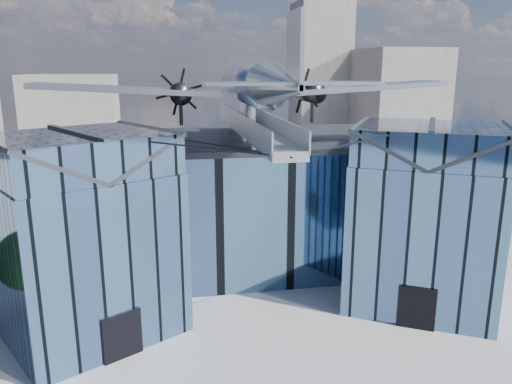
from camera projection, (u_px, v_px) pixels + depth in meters
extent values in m
plane|color=gray|center=(262.00, 306.00, 32.67)|extent=(120.00, 120.00, 0.00)
cube|color=#486B93|center=(240.00, 201.00, 40.09)|extent=(28.00, 14.00, 9.50)
cube|color=#292C31|center=(240.00, 139.00, 38.88)|extent=(28.00, 14.00, 0.40)
cube|color=#486B93|center=(86.00, 254.00, 28.69)|extent=(11.79, 11.43, 9.50)
cube|color=#486B93|center=(78.00, 154.00, 27.26)|extent=(11.56, 11.20, 2.20)
cube|color=#292C31|center=(35.00, 158.00, 25.84)|extent=(7.98, 9.23, 2.40)
cube|color=#292C31|center=(116.00, 149.00, 28.68)|extent=(7.98, 9.23, 2.40)
cube|color=#292C31|center=(76.00, 133.00, 26.98)|extent=(4.30, 7.10, 0.18)
cube|color=black|center=(122.00, 336.00, 26.55)|extent=(2.03, 1.32, 2.60)
cube|color=black|center=(156.00, 237.00, 31.53)|extent=(0.34, 0.34, 9.50)
cube|color=#486B93|center=(423.00, 232.00, 32.43)|extent=(11.79, 11.43, 9.50)
cube|color=#486B93|center=(431.00, 143.00, 30.99)|extent=(11.56, 11.20, 2.20)
cube|color=#292C31|center=(393.00, 141.00, 31.72)|extent=(7.98, 9.23, 2.40)
cube|color=#292C31|center=(470.00, 145.00, 30.27)|extent=(7.98, 9.23, 2.40)
cube|color=#292C31|center=(432.00, 125.00, 30.71)|extent=(4.30, 7.10, 0.18)
cube|color=black|center=(416.00, 308.00, 29.57)|extent=(2.03, 1.32, 2.60)
cube|color=black|center=(353.00, 225.00, 33.88)|extent=(0.34, 0.34, 9.50)
cube|color=#9A9FA7|center=(252.00, 130.00, 33.29)|extent=(1.80, 21.00, 0.50)
cube|color=#9A9FA7|center=(238.00, 121.00, 32.98)|extent=(0.08, 21.00, 1.10)
cube|color=#9A9FA7|center=(265.00, 120.00, 33.30)|extent=(0.08, 21.00, 1.10)
cylinder|color=#9A9FA7|center=(232.00, 124.00, 42.51)|extent=(0.44, 0.44, 1.35)
cylinder|color=#9A9FA7|center=(244.00, 133.00, 36.80)|extent=(0.44, 0.44, 1.35)
cylinder|color=#9A9FA7|center=(253.00, 141.00, 32.98)|extent=(0.44, 0.44, 1.35)
cylinder|color=#9A9FA7|center=(251.00, 115.00, 33.54)|extent=(0.70, 0.70, 1.40)
cylinder|color=black|center=(176.00, 145.00, 25.14)|extent=(10.55, 6.08, 0.69)
cylinder|color=black|center=(371.00, 139.00, 27.01)|extent=(10.55, 6.08, 0.69)
cylinder|color=black|center=(210.00, 144.00, 30.99)|extent=(6.09, 17.04, 1.19)
cylinder|color=black|center=(303.00, 141.00, 32.06)|extent=(6.09, 17.04, 1.19)
cylinder|color=#A8AFB5|center=(250.00, 85.00, 33.06)|extent=(2.50, 11.00, 2.50)
sphere|color=#A8AFB5|center=(238.00, 83.00, 38.30)|extent=(2.50, 2.50, 2.50)
cube|color=black|center=(240.00, 74.00, 37.18)|extent=(1.60, 1.40, 0.50)
cone|color=#A8AFB5|center=(282.00, 86.00, 24.41)|extent=(2.50, 7.00, 2.50)
cube|color=#A8AFB5|center=(295.00, 51.00, 21.83)|extent=(0.18, 2.40, 3.40)
cube|color=#A8AFB5|center=(294.00, 83.00, 22.26)|extent=(8.00, 1.80, 0.14)
cube|color=#A8AFB5|center=(143.00, 90.00, 32.84)|extent=(14.00, 3.20, 1.08)
cylinder|color=black|center=(180.00, 93.00, 33.90)|extent=(1.44, 3.20, 1.44)
cone|color=black|center=(179.00, 92.00, 35.62)|extent=(0.70, 0.70, 0.70)
cube|color=black|center=(179.00, 92.00, 35.76)|extent=(1.05, 0.06, 3.33)
cube|color=black|center=(179.00, 92.00, 35.76)|extent=(2.53, 0.06, 2.53)
cube|color=black|center=(179.00, 92.00, 35.76)|extent=(3.33, 0.06, 1.05)
cylinder|color=black|center=(181.00, 112.00, 33.63)|extent=(0.24, 0.24, 1.75)
cube|color=#A8AFB5|center=(345.00, 89.00, 35.33)|extent=(14.00, 3.20, 1.08)
cylinder|color=black|center=(310.00, 92.00, 35.54)|extent=(1.44, 3.20, 1.44)
cone|color=black|center=(303.00, 91.00, 37.25)|extent=(0.70, 0.70, 0.70)
cube|color=black|center=(303.00, 91.00, 37.40)|extent=(1.05, 0.06, 3.33)
cube|color=black|center=(303.00, 91.00, 37.40)|extent=(2.53, 0.06, 2.53)
cube|color=black|center=(303.00, 91.00, 37.40)|extent=(3.33, 0.06, 1.05)
cylinder|color=black|center=(312.00, 110.00, 35.27)|extent=(0.24, 0.24, 1.75)
cube|color=slate|center=(396.00, 105.00, 81.91)|extent=(12.00, 14.00, 18.00)
cube|color=slate|center=(73.00, 119.00, 79.83)|extent=(14.00, 10.00, 14.00)
cube|color=slate|center=(320.00, 79.00, 88.69)|extent=(9.00, 9.00, 26.00)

